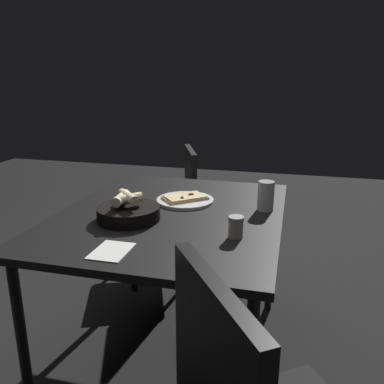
% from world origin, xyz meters
% --- Properties ---
extents(ground, '(8.00, 8.00, 0.00)m').
position_xyz_m(ground, '(0.00, 0.00, 0.00)').
color(ground, black).
extents(dining_table, '(1.18, 0.97, 0.75)m').
position_xyz_m(dining_table, '(0.00, 0.00, 0.69)').
color(dining_table, black).
rests_on(dining_table, ground).
extents(pizza_plate, '(0.27, 0.27, 0.04)m').
position_xyz_m(pizza_plate, '(0.16, -0.02, 0.76)').
color(pizza_plate, white).
rests_on(pizza_plate, dining_table).
extents(bread_basket, '(0.26, 0.26, 0.12)m').
position_xyz_m(bread_basket, '(-0.14, 0.14, 0.79)').
color(bread_basket, black).
rests_on(bread_basket, dining_table).
extents(beer_glass, '(0.07, 0.07, 0.13)m').
position_xyz_m(beer_glass, '(0.13, -0.40, 0.81)').
color(beer_glass, silver).
rests_on(beer_glass, dining_table).
extents(pepper_shaker, '(0.06, 0.06, 0.08)m').
position_xyz_m(pepper_shaker, '(-0.22, -0.32, 0.79)').
color(pepper_shaker, '#BFB299').
rests_on(pepper_shaker, dining_table).
extents(napkin, '(0.16, 0.12, 0.00)m').
position_xyz_m(napkin, '(-0.45, 0.08, 0.75)').
color(napkin, white).
rests_on(napkin, dining_table).
extents(chair_far, '(0.57, 0.57, 0.85)m').
position_xyz_m(chair_far, '(0.93, 0.28, 0.49)').
color(chair_far, black).
rests_on(chair_far, ground).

